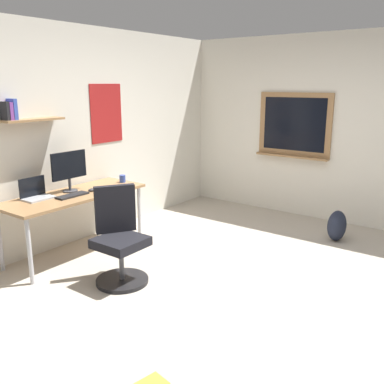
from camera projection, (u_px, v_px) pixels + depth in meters
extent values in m
plane|color=#ADA393|center=(257.00, 282.00, 4.24)|extent=(5.20, 5.20, 0.00)
cube|color=silver|center=(87.00, 135.00, 5.33)|extent=(5.00, 0.10, 2.60)
cube|color=#997047|center=(33.00, 120.00, 4.53)|extent=(0.68, 0.20, 0.02)
cube|color=#A51E1E|center=(106.00, 113.00, 5.46)|extent=(0.52, 0.01, 0.74)
cube|color=black|center=(5.00, 111.00, 4.28)|extent=(0.03, 0.14, 0.19)
cube|color=#7A3D99|center=(8.00, 111.00, 4.32)|extent=(0.04, 0.14, 0.18)
cube|color=#3851B2|center=(12.00, 109.00, 4.35)|extent=(0.04, 0.14, 0.21)
cube|color=silver|center=(346.00, 130.00, 5.83)|extent=(0.10, 5.00, 2.60)
cube|color=#997047|center=(295.00, 124.00, 6.18)|extent=(0.04, 1.10, 0.90)
cube|color=black|center=(294.00, 124.00, 6.17)|extent=(0.01, 0.94, 0.76)
cube|color=#997047|center=(291.00, 156.00, 6.26)|extent=(0.12, 1.10, 0.03)
cube|color=#997047|center=(74.00, 195.00, 4.79)|extent=(1.67, 0.65, 0.03)
cylinder|color=#B7B7BC|center=(30.00, 251.00, 4.13)|extent=(0.04, 0.04, 0.69)
cylinder|color=#B7B7BC|center=(139.00, 213.00, 5.33)|extent=(0.04, 0.04, 0.69)
cylinder|color=#B7B7BC|center=(0.00, 240.00, 4.43)|extent=(0.04, 0.04, 0.69)
cylinder|color=#B7B7BC|center=(110.00, 206.00, 5.64)|extent=(0.04, 0.04, 0.69)
cylinder|color=black|center=(122.00, 280.00, 4.24)|extent=(0.52, 0.52, 0.04)
cylinder|color=#4C4C51|center=(122.00, 263.00, 4.19)|extent=(0.05, 0.05, 0.34)
cube|color=black|center=(121.00, 242.00, 4.14)|extent=(0.44, 0.44, 0.09)
cube|color=black|center=(115.00, 209.00, 4.25)|extent=(0.38, 0.27, 0.48)
cube|color=#ADAFB5|center=(39.00, 198.00, 4.56)|extent=(0.31, 0.21, 0.02)
cube|color=black|center=(32.00, 187.00, 4.59)|extent=(0.31, 0.01, 0.21)
cylinder|color=#38383D|center=(70.00, 191.00, 4.88)|extent=(0.17, 0.17, 0.01)
cylinder|color=#38383D|center=(70.00, 184.00, 4.87)|extent=(0.03, 0.03, 0.14)
cube|color=black|center=(69.00, 165.00, 4.80)|extent=(0.46, 0.02, 0.31)
cube|color=black|center=(72.00, 195.00, 4.67)|extent=(0.37, 0.13, 0.02)
ellipsoid|color=#262628|center=(92.00, 190.00, 4.89)|extent=(0.10, 0.06, 0.03)
cylinder|color=#334CA5|center=(122.00, 179.00, 5.33)|extent=(0.08, 0.08, 0.09)
ellipsoid|color=#1E2333|center=(337.00, 226.00, 5.33)|extent=(0.32, 0.22, 0.39)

